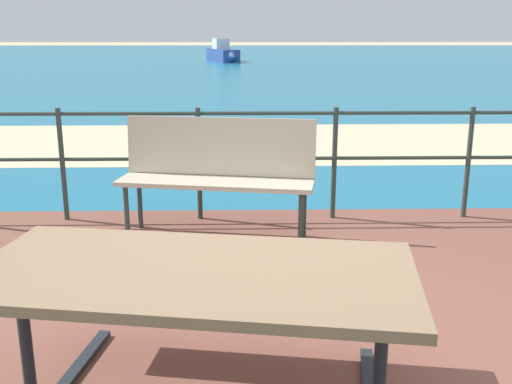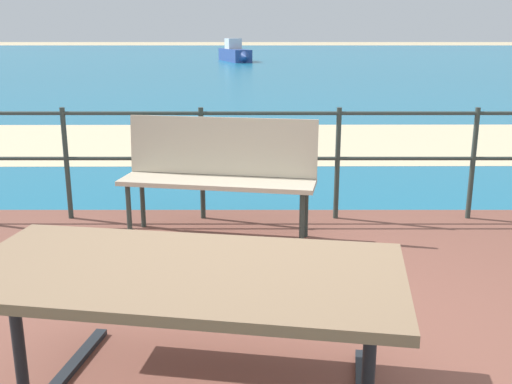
% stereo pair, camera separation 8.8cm
% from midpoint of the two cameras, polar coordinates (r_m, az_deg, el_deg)
% --- Properties ---
extents(ground_plane, '(240.00, 240.00, 0.00)m').
position_cam_midpoint_polar(ground_plane, '(3.14, 3.10, -16.67)').
color(ground_plane, tan).
extents(patio_paving, '(6.40, 5.20, 0.06)m').
position_cam_midpoint_polar(patio_paving, '(3.12, 3.11, -16.20)').
color(patio_paving, brown).
rests_on(patio_paving, ground).
extents(sea_water, '(90.00, 90.00, 0.01)m').
position_cam_midpoint_polar(sea_water, '(42.70, 0.21, 12.85)').
color(sea_water, '#196B8E').
rests_on(sea_water, ground).
extents(beach_strip, '(54.02, 3.89, 0.01)m').
position_cam_midpoint_polar(beach_strip, '(9.27, 1.00, 4.85)').
color(beach_strip, beige).
rests_on(beach_strip, ground).
extents(picnic_table, '(1.86, 1.79, 0.75)m').
position_cam_midpoint_polar(picnic_table, '(2.29, -5.92, -11.11)').
color(picnic_table, '#7A6047').
rests_on(picnic_table, patio_paving).
extents(park_bench, '(1.59, 0.68, 0.95)m').
position_cam_midpoint_polar(park_bench, '(4.70, -3.01, 2.48)').
color(park_bench, '#BCAD93').
rests_on(park_bench, patio_paving).
extents(railing_fence, '(5.94, 0.04, 0.98)m').
position_cam_midpoint_polar(railing_fence, '(5.12, 1.82, 4.10)').
color(railing_fence, '#2D3833').
rests_on(railing_fence, patio_paving).
extents(boat_near, '(2.22, 5.37, 1.36)m').
position_cam_midpoint_polar(boat_near, '(37.00, -2.01, 13.23)').
color(boat_near, '#2D478C').
rests_on(boat_near, sea_water).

